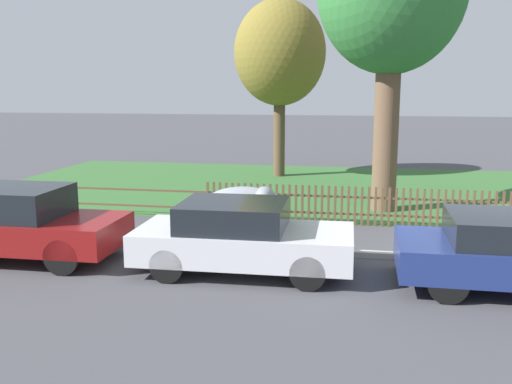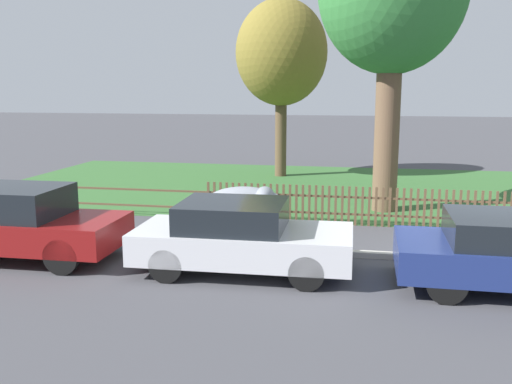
{
  "view_description": "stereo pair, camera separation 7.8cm",
  "coord_description": "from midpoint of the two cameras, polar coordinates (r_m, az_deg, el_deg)",
  "views": [
    {
      "loc": [
        -2.57,
        -11.23,
        3.38
      ],
      "look_at": [
        -4.87,
        0.98,
        1.1
      ],
      "focal_mm": 40.0,
      "sensor_mm": 36.0,
      "label": 1
    },
    {
      "loc": [
        -2.49,
        -11.22,
        3.38
      ],
      "look_at": [
        -4.87,
        0.98,
        1.1
      ],
      "focal_mm": 40.0,
      "sensor_mm": 36.0,
      "label": 2
    }
  ],
  "objects": [
    {
      "name": "ground_plane",
      "position": [
        11.99,
        22.54,
        -6.79
      ],
      "size": [
        120.0,
        120.0,
        0.0
      ],
      "primitive_type": "plane",
      "color": "#424247"
    },
    {
      "name": "kerb_stone",
      "position": [
        12.07,
        22.47,
        -6.38
      ],
      "size": [
        30.13,
        0.2,
        0.12
      ],
      "primitive_type": "cube",
      "color": "#B2ADA3",
      "rests_on": "ground"
    },
    {
      "name": "grass_strip",
      "position": [
        19.75,
        17.87,
        0.05
      ],
      "size": [
        30.13,
        10.55,
        0.01
      ],
      "primitive_type": "cube",
      "color": "#33602D",
      "rests_on": "ground"
    },
    {
      "name": "park_fence",
      "position": [
        14.55,
        20.47,
        -1.72
      ],
      "size": [
        30.13,
        0.05,
        0.98
      ],
      "color": "brown",
      "rests_on": "ground"
    },
    {
      "name": "parked_car_silver_hatchback",
      "position": [
        12.25,
        -22.41,
        -2.87
      ],
      "size": [
        3.85,
        1.84,
        1.45
      ],
      "rotation": [
        0.0,
        0.0,
        0.01
      ],
      "color": "maroon",
      "rests_on": "ground"
    },
    {
      "name": "parked_car_black_saloon",
      "position": [
        10.55,
        -1.67,
        -4.46
      ],
      "size": [
        4.02,
        1.89,
        1.32
      ],
      "rotation": [
        0.0,
        0.0,
        0.02
      ],
      "color": "silver",
      "rests_on": "ground"
    },
    {
      "name": "covered_motorcycle",
      "position": [
        13.22,
        -1.1,
        -1.32
      ],
      "size": [
        2.09,
        0.97,
        1.13
      ],
      "rotation": [
        0.0,
        0.0,
        0.08
      ],
      "color": "black",
      "rests_on": "ground"
    },
    {
      "name": "tree_nearest_kerb",
      "position": [
        21.95,
        2.3,
        13.67
      ],
      "size": [
        3.44,
        3.44,
        6.65
      ],
      "color": "brown",
      "rests_on": "ground"
    }
  ]
}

